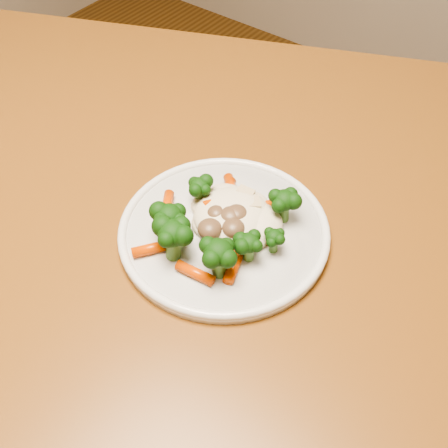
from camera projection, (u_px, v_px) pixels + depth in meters
name	position (u px, v px, depth m)	size (l,w,h in m)	color
dining_table	(279.00, 267.00, 0.74)	(1.36, 1.16, 0.75)	brown
plate	(224.00, 233.00, 0.64)	(0.24, 0.24, 0.01)	silver
meal	(218.00, 223.00, 0.62)	(0.17, 0.17, 0.05)	beige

